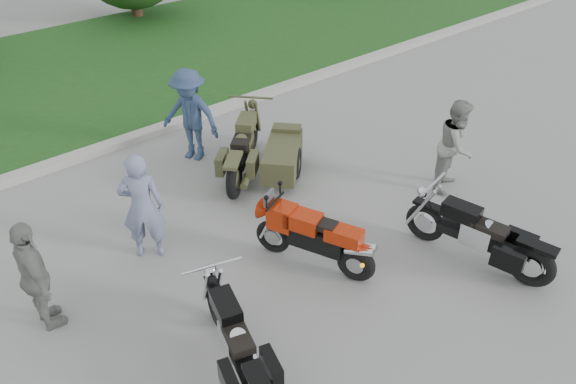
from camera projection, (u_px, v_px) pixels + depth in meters
ground at (322, 299)px, 8.08m from camera, size 80.00×80.00×0.00m
curb at (131, 139)px, 11.86m from camera, size 60.00×0.30×0.15m
grass_strip at (58, 79)px, 14.50m from camera, size 60.00×8.00×0.14m
sportbike_red at (316, 237)px, 8.37m from camera, size 0.94×1.89×0.95m
cruiser_left at (238, 347)px, 6.79m from camera, size 0.77×2.24×0.88m
cruiser_right at (483, 239)px, 8.48m from camera, size 0.74×2.36×0.92m
cruiser_sidecar at (266, 154)px, 10.57m from camera, size 2.16×2.24×0.97m
person_stripe at (142, 206)px, 8.42m from camera, size 0.79×0.73×1.82m
person_grey at (456, 145)px, 10.02m from camera, size 1.02×0.91×1.74m
person_denim at (190, 115)px, 10.85m from camera, size 1.18×1.40×1.88m
person_back at (35, 277)px, 7.24m from camera, size 0.42×0.99×1.69m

